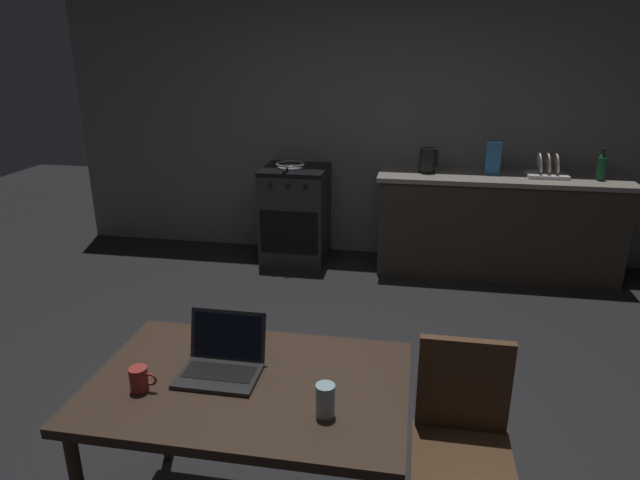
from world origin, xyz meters
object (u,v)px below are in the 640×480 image
dining_table (250,397)px  dish_rack (547,171)px  frying_pan (290,165)px  chair (462,434)px  coffee_mug (139,379)px  electric_kettle (427,160)px  drinking_glass (325,400)px  laptop (222,362)px  stove_oven (296,214)px  bottle (602,165)px  cereal_box (493,158)px

dining_table → dish_rack: size_ratio=3.68×
frying_pan → chair: bearing=-65.3°
frying_pan → dish_rack: dish_rack is taller
chair → coffee_mug: bearing=-176.7°
electric_kettle → drinking_glass: size_ratio=1.88×
laptop → dish_rack: dish_rack is taller
stove_oven → frying_pan: frying_pan is taller
frying_pan → drinking_glass: 3.49m
laptop → bottle: 3.89m
dining_table → drinking_glass: size_ratio=9.94×
stove_oven → frying_pan: (-0.04, -0.03, 0.48)m
stove_oven → laptop: laptop is taller
cereal_box → drinking_glass: bearing=-105.3°
stove_oven → cereal_box: cereal_box is taller
stove_oven → chair: size_ratio=1.03×
cereal_box → chair: bearing=-97.6°
chair → electric_kettle: 3.15m
drinking_glass → dish_rack: (1.40, 3.40, 0.15)m
drinking_glass → cereal_box: size_ratio=0.44×
frying_pan → cereal_box: bearing=1.5°
laptop → cereal_box: cereal_box is taller
stove_oven → bottle: size_ratio=3.42×
stove_oven → frying_pan: bearing=-146.7°
dining_table → chair: bearing=9.2°
laptop → frying_pan: laptop is taller
stove_oven → electric_kettle: (1.22, 0.00, 0.57)m
frying_pan → coffee_mug: bearing=-87.1°
dining_table → cereal_box: size_ratio=4.35×
dining_table → electric_kettle: electric_kettle is taller
dining_table → laptop: bearing=161.3°
laptop → drinking_glass: size_ratio=2.54×
frying_pan → stove_oven: bearing=33.3°
laptop → coffee_mug: size_ratio=2.93×
bottle → dish_rack: size_ratio=0.79×
dining_table → chair: chair is taller
cereal_box → dish_rack: cereal_box is taller
chair → cereal_box: size_ratio=3.07×
stove_oven → electric_kettle: bearing=0.1°
dining_table → bottle: 3.86m
stove_oven → frying_pan: size_ratio=2.05×
electric_kettle → coffee_mug: 3.55m
dining_table → frying_pan: size_ratio=2.82×
stove_oven → dining_table: bearing=-80.8°
bottle → stove_oven: bearing=179.0°
electric_kettle → drinking_glass: 3.43m
electric_kettle → chair: bearing=-87.2°
laptop → electric_kettle: electric_kettle is taller
dining_table → electric_kettle: size_ratio=5.28×
laptop → bottle: size_ratio=1.20×
chair → cereal_box: cereal_box is taller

